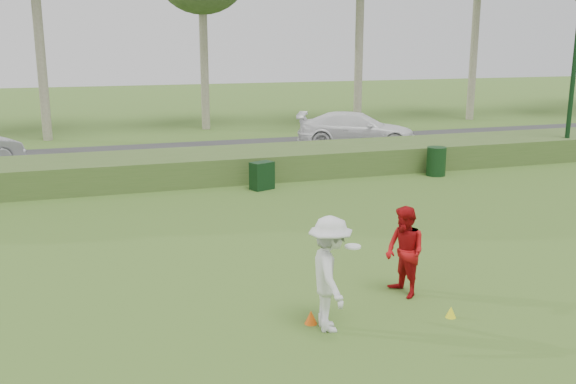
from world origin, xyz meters
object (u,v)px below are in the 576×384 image
object	(u,v)px
cone_yellow	(451,312)
player_red	(405,252)
player_white	(330,274)
utility_cabinet	(262,176)
car_right	(356,130)
cone_orange	(311,317)
trash_bin	(436,161)

from	to	relation	value
cone_yellow	player_red	bearing A→B (deg)	105.16
player_white	player_red	distance (m)	2.09
utility_cabinet	car_right	distance (m)	9.05
cone_orange	utility_cabinet	bearing A→B (deg)	78.98
player_white	car_right	distance (m)	18.59
player_red	cone_yellow	xyz separation A→B (m)	(0.32, -1.16, -0.76)
player_red	trash_bin	world-z (taller)	player_red
cone_orange	cone_yellow	size ratio (longest dim) A/B	1.19
cone_yellow	trash_bin	bearing A→B (deg)	60.59
player_red	trash_bin	bearing A→B (deg)	137.82
player_white	cone_orange	world-z (taller)	player_white
cone_orange	car_right	distance (m)	18.45
utility_cabinet	player_red	bearing A→B (deg)	-110.78
car_right	player_red	bearing A→B (deg)	-176.18
cone_orange	car_right	xyz separation A→B (m)	(8.17, 16.54, 0.70)
cone_yellow	utility_cabinet	xyz separation A→B (m)	(-0.47, 10.49, 0.35)
player_red	cone_yellow	bearing A→B (deg)	6.64
player_white	trash_bin	distance (m)	13.28
player_red	car_right	world-z (taller)	player_red
player_red	trash_bin	size ratio (longest dim) A/B	1.69
player_red	utility_cabinet	bearing A→B (deg)	172.44
player_red	cone_orange	xyz separation A→B (m)	(-2.10, -0.65, -0.74)
trash_bin	utility_cabinet	bearing A→B (deg)	-178.43
player_red	cone_yellow	world-z (taller)	player_red
utility_cabinet	car_right	xyz separation A→B (m)	(6.22, 6.56, 0.37)
car_right	cone_yellow	bearing A→B (deg)	-173.92
player_white	trash_bin	world-z (taller)	player_white
player_red	cone_yellow	size ratio (longest dim) A/B	8.52
player_white	cone_yellow	distance (m)	2.37
cone_orange	utility_cabinet	world-z (taller)	utility_cabinet
player_red	car_right	bearing A→B (deg)	150.58
utility_cabinet	car_right	size ratio (longest dim) A/B	0.17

